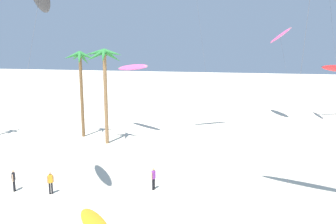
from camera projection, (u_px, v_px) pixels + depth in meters
palm_tree_1 at (80, 70)px, 39.92m from camera, size 3.63×3.29×10.23m
palm_tree_2 at (104, 68)px, 36.83m from camera, size 4.55×4.09×10.51m
flying_kite_3 at (280, 36)px, 49.00m from camera, size 4.34×7.54×13.79m
flying_kite_4 at (132, 67)px, 42.11m from camera, size 6.63×9.64×8.90m
grounded_kite_0 at (95, 224)px, 20.45m from camera, size 3.91×4.03×0.40m
person_foreground_walker at (50, 182)px, 24.91m from camera, size 0.39×0.38×1.73m
person_near_left at (14, 180)px, 25.41m from camera, size 0.30×0.48×1.68m
person_mid_field at (153, 178)px, 25.66m from camera, size 0.29×0.49×1.74m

